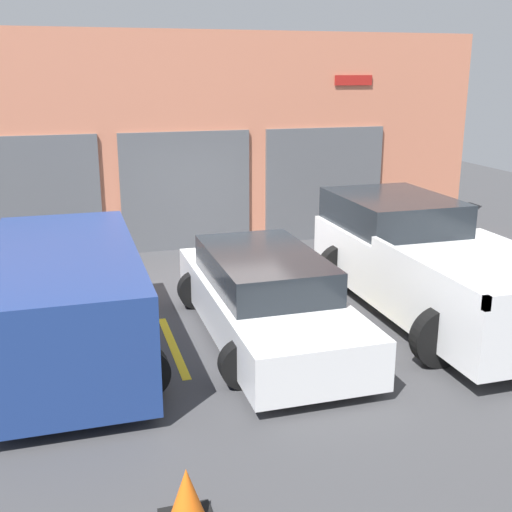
# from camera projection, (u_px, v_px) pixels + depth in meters

# --- Properties ---
(ground_plane) EXTENTS (28.00, 28.00, 0.00)m
(ground_plane) POSITION_uv_depth(u_px,v_px,m) (230.00, 289.00, 11.63)
(ground_plane) COLOR #3D3D3F
(shophouse_building) EXTENTS (13.34, 0.68, 4.64)m
(shophouse_building) POSITION_uv_depth(u_px,v_px,m) (191.00, 144.00, 14.02)
(shophouse_building) COLOR #D17A5B
(shophouse_building) RESTS_ON ground
(pickup_truck) EXTENTS (2.56, 5.28, 1.71)m
(pickup_truck) POSITION_uv_depth(u_px,v_px,m) (425.00, 263.00, 10.39)
(pickup_truck) COLOR white
(pickup_truck) RESTS_ON ground
(sedan_white) EXTENTS (2.11, 4.72, 1.26)m
(sedan_white) POSITION_uv_depth(u_px,v_px,m) (265.00, 297.00, 9.48)
(sedan_white) COLOR white
(sedan_white) RESTS_ON ground
(sedan_side) EXTENTS (2.29, 4.41, 1.57)m
(sedan_side) POSITION_uv_depth(u_px,v_px,m) (68.00, 300.00, 8.62)
(sedan_side) COLOR navy
(sedan_side) RESTS_ON ground
(parking_stripe_left) EXTENTS (0.12, 2.20, 0.01)m
(parking_stripe_left) POSITION_uv_depth(u_px,v_px,m) (173.00, 346.00, 9.23)
(parking_stripe_left) COLOR gold
(parking_stripe_left) RESTS_ON ground
(parking_stripe_centre) EXTENTS (0.12, 2.20, 0.01)m
(parking_stripe_centre) POSITION_uv_depth(u_px,v_px,m) (351.00, 325.00, 10.00)
(parking_stripe_centre) COLOR gold
(parking_stripe_centre) RESTS_ON ground
(parking_stripe_right) EXTENTS (0.12, 2.20, 0.01)m
(parking_stripe_right) POSITION_uv_depth(u_px,v_px,m) (503.00, 307.00, 10.76)
(parking_stripe_right) COLOR gold
(parking_stripe_right) RESTS_ON ground
(traffic_cone) EXTENTS (0.47, 0.47, 0.55)m
(traffic_cone) POSITION_uv_depth(u_px,v_px,m) (187.00, 499.00, 5.55)
(traffic_cone) COLOR black
(traffic_cone) RESTS_ON ground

